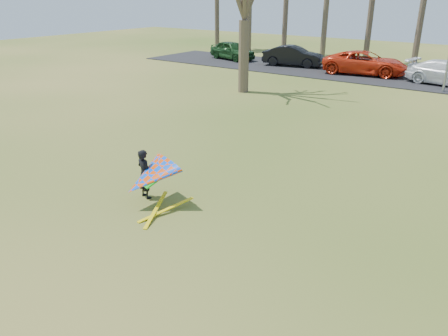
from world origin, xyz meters
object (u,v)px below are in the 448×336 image
Objects in this scene: car_1 at (293,56)px; car_2 at (365,63)px; car_0 at (232,50)px; kite_flyer at (149,177)px.

car_1 is 6.04m from car_2.
car_0 is at bearing 77.23° from car_1.
car_1 is 26.03m from kite_flyer.
kite_flyer is (14.49, -24.80, -0.01)m from car_0.
car_2 is at bearing -76.70° from car_0.
car_1 is (6.17, -0.14, 0.01)m from car_0.
car_1 is 0.82× the size of car_2.
kite_flyer reaches higher than car_1.
car_2 is 24.45m from kite_flyer.
car_1 is at bearing 108.64° from kite_flyer.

